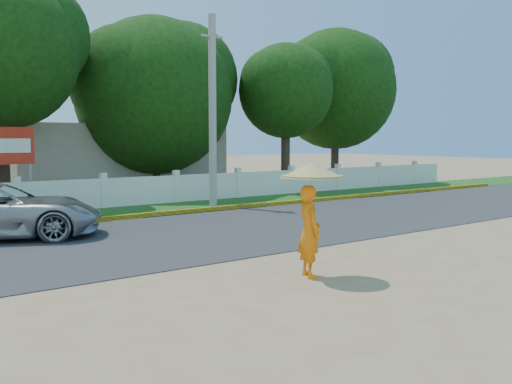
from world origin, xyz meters
The scene contains 9 objects.
ground centered at (0.00, 0.00, 0.00)m, with size 120.00×120.00×0.00m, color #9E8460.
road centered at (0.00, 4.50, 0.01)m, with size 60.00×7.00×0.02m, color #38383A.
grass_verge centered at (0.00, 9.75, 0.01)m, with size 60.00×3.50×0.03m, color #2D601E.
curb centered at (0.00, 8.05, 0.08)m, with size 40.00×0.18×0.16m, color yellow.
fence centered at (0.00, 11.20, 0.55)m, with size 40.00×0.10×1.10m, color silver.
building_near centered at (3.00, 18.00, 1.60)m, with size 10.00×6.00×3.20m, color #B7AD99.
utility_pole centered at (3.50, 9.28, 3.53)m, with size 0.28×0.28×7.06m, color gray.
monk_with_parasol centered at (-0.97, -0.94, 1.39)m, with size 1.17×1.17×2.13m.
tree_row centered at (1.03, 14.34, 4.94)m, with size 36.78×8.59×8.68m.
Camera 1 is at (-8.05, -8.62, 2.57)m, focal length 40.00 mm.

